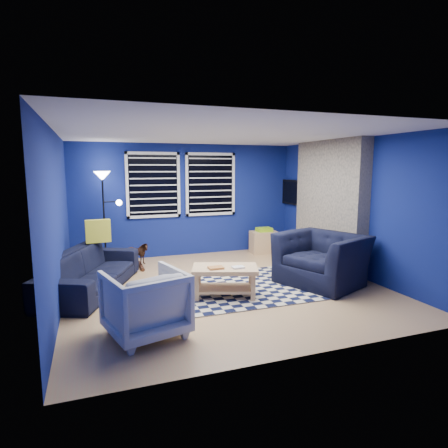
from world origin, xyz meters
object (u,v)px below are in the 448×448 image
at_px(armchair_big, 322,259).
at_px(cabinet, 264,242).
at_px(armchair_bent, 145,303).
at_px(floor_lamp, 104,189).
at_px(sofa, 91,270).
at_px(tv, 294,192).
at_px(rocking_horse, 135,254).
at_px(coffee_table, 225,275).

height_order(armchair_big, cabinet, armchair_big).
height_order(armchair_bent, floor_lamp, floor_lamp).
bearing_deg(sofa, tv, -48.65).
bearing_deg(tv, rocking_horse, -174.96).
distance_m(armchair_bent, floor_lamp, 3.78).
xyz_separation_m(rocking_horse, cabinet, (2.99, 0.39, -0.03)).
height_order(armchair_big, armchair_bent, armchair_big).
height_order(sofa, cabinet, sofa).
bearing_deg(armchair_bent, sofa, -88.32).
bearing_deg(tv, sofa, -162.06).
bearing_deg(coffee_table, tv, 43.55).
xyz_separation_m(cabinet, floor_lamp, (-3.51, 0.10, 1.29)).
bearing_deg(floor_lamp, armchair_big, -37.21).
height_order(cabinet, floor_lamp, floor_lamp).
distance_m(sofa, cabinet, 4.12).
xyz_separation_m(armchair_big, cabinet, (0.11, 2.48, -0.17)).
bearing_deg(rocking_horse, armchair_bent, -164.56).
relative_size(sofa, rocking_horse, 4.31).
distance_m(tv, sofa, 4.90).
bearing_deg(armchair_big, rocking_horse, -149.06).
relative_size(armchair_bent, rocking_horse, 1.64).
bearing_deg(sofa, armchair_big, -80.95).
height_order(sofa, coffee_table, sofa).
xyz_separation_m(armchair_big, armchair_bent, (-3.11, -1.01, -0.04)).
xyz_separation_m(tv, floor_lamp, (-4.23, 0.16, 0.16)).
bearing_deg(rocking_horse, tv, -65.21).
xyz_separation_m(sofa, armchair_big, (3.71, -0.95, 0.10)).
height_order(coffee_table, cabinet, cabinet).
relative_size(tv, floor_lamp, 0.53).
relative_size(armchair_bent, floor_lamp, 0.46).
xyz_separation_m(tv, cabinet, (-0.73, 0.06, -1.14)).
bearing_deg(cabinet, coffee_table, -121.46).
height_order(rocking_horse, coffee_table, rocking_horse).
relative_size(coffee_table, cabinet, 1.75).
height_order(armchair_big, coffee_table, armchair_big).
relative_size(tv, rocking_horse, 1.89).
height_order(armchair_big, floor_lamp, floor_lamp).
bearing_deg(rocking_horse, armchair_big, -106.30).
xyz_separation_m(tv, coffee_table, (-2.61, -2.48, -1.06)).
distance_m(sofa, rocking_horse, 1.42).
relative_size(armchair_big, cabinet, 2.07).
height_order(tv, cabinet, tv).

